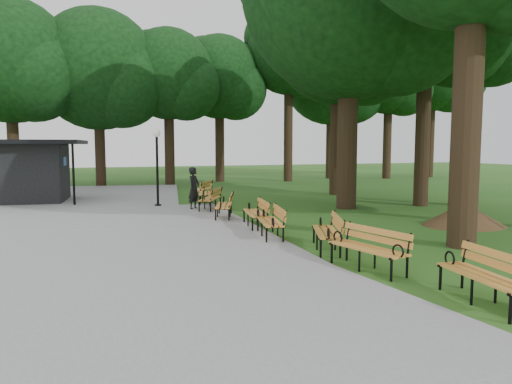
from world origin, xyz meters
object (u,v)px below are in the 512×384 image
object	(u,v)px
lamp_post	(157,151)
bench_5	(255,213)
bench_2	(367,249)
bench_4	(270,222)
bench_6	(224,206)
bench_9	(201,190)
dirt_mound	(464,214)
bench_7	(210,199)
lawn_tree_4	(339,37)
lawn_tree_5	(465,18)
person	(194,188)
kiosk	(25,171)
bench_8	(205,193)
bench_1	(484,277)
lawn_tree_1	(427,6)
bench_3	(326,232)

from	to	relation	value
lamp_post	bench_5	size ratio (longest dim) A/B	1.68
bench_2	bench_4	size ratio (longest dim) A/B	1.00
lamp_post	bench_2	bearing A→B (deg)	-77.78
bench_6	bench_9	xyz separation A→B (m)	(0.68, 6.15, 0.00)
lamp_post	dirt_mound	xyz separation A→B (m)	(8.43, -8.01, -1.93)
bench_7	bench_9	xyz separation A→B (m)	(0.60, 3.94, 0.00)
bench_7	bench_9	bearing A→B (deg)	-159.83
bench_7	lawn_tree_4	xyz separation A→B (m)	(7.70, 3.58, 7.55)
lamp_post	lawn_tree_5	bearing A→B (deg)	-17.30
bench_7	bench_9	size ratio (longest dim) A/B	1.00
person	kiosk	distance (m)	8.26
bench_8	bench_9	size ratio (longest dim) A/B	1.00
lawn_tree_4	bench_7	bearing A→B (deg)	-155.09
bench_9	bench_4	bearing A→B (deg)	29.49
lamp_post	bench_1	world-z (taller)	lamp_post
bench_5	lawn_tree_1	size ratio (longest dim) A/B	0.17
bench_2	lawn_tree_5	world-z (taller)	lawn_tree_5
bench_2	bench_7	world-z (taller)	same
bench_4	bench_7	distance (m)	6.06
lamp_post	lawn_tree_1	xyz separation A→B (m)	(10.49, -3.43, 5.87)
bench_9	bench_3	bearing A→B (deg)	33.31
dirt_mound	bench_7	distance (m)	9.17
person	kiosk	size ratio (longest dim) A/B	0.38
bench_3	lawn_tree_4	bearing A→B (deg)	170.95
bench_1	bench_5	size ratio (longest dim) A/B	1.00
bench_2	lawn_tree_1	world-z (taller)	lawn_tree_1
bench_3	bench_4	distance (m)	2.04
bench_1	lawn_tree_5	xyz separation A→B (m)	(9.05, 10.22, 7.34)
bench_1	bench_7	bearing A→B (deg)	-166.92
bench_7	bench_9	distance (m)	3.99
bench_4	bench_6	bearing A→B (deg)	-164.46
lawn_tree_5	bench_5	bearing A→B (deg)	-167.33
bench_3	bench_6	bearing A→B (deg)	-149.34
person	bench_1	bearing A→B (deg)	-130.70
bench_4	lawn_tree_1	world-z (taller)	lawn_tree_1
bench_1	lawn_tree_4	size ratio (longest dim) A/B	0.17
bench_3	bench_5	xyz separation A→B (m)	(-0.52, 3.61, 0.00)
bench_7	bench_5	bearing A→B (deg)	32.74
dirt_mound	bench_5	distance (m)	6.63
lamp_post	bench_9	distance (m)	3.78
bench_6	bench_3	bearing A→B (deg)	28.62
bench_3	bench_6	size ratio (longest dim) A/B	1.00
lamp_post	bench_8	distance (m)	2.85
bench_2	bench_7	size ratio (longest dim) A/B	1.00
kiosk	bench_7	xyz separation A→B (m)	(7.13, -5.30, -0.95)
bench_5	lawn_tree_4	size ratio (longest dim) A/B	0.17
bench_7	lawn_tree_5	xyz separation A→B (m)	(10.34, -2.10, 7.34)
bench_2	bench_6	bearing A→B (deg)	173.17
bench_8	lawn_tree_5	xyz separation A→B (m)	(10.01, -4.22, 7.34)
bench_9	lawn_tree_5	bearing A→B (deg)	90.38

